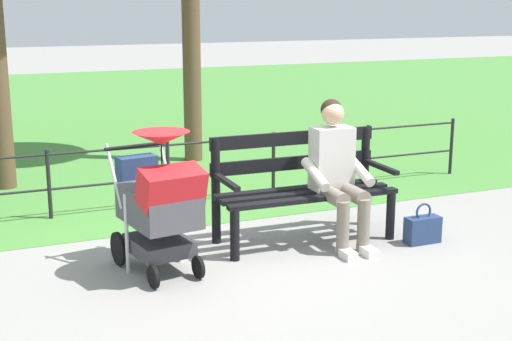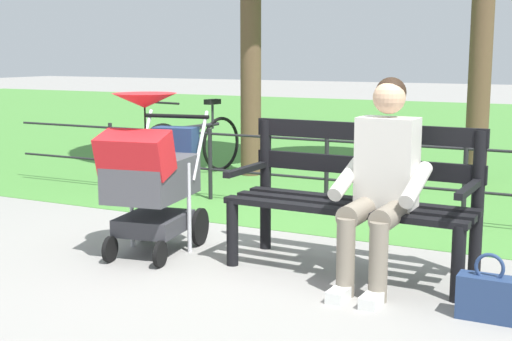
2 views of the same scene
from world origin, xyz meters
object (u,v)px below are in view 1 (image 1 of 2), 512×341
object	(u,v)px
park_bench	(301,182)
handbag	(423,229)
person_on_bench	(337,169)
stroller	(159,200)

from	to	relation	value
park_bench	handbag	bearing A→B (deg)	150.30
person_on_bench	stroller	xyz separation A→B (m)	(1.64, 0.10, -0.08)
person_on_bench	stroller	distance (m)	1.64
park_bench	person_on_bench	xyz separation A→B (m)	(-0.24, 0.22, 0.15)
park_bench	handbag	distance (m)	1.16
stroller	handbag	distance (m)	2.40
person_on_bench	handbag	xyz separation A→B (m)	(-0.71, 0.32, -0.55)
park_bench	handbag	size ratio (longest dim) A/B	4.36
handbag	person_on_bench	bearing A→B (deg)	-24.19
person_on_bench	handbag	bearing A→B (deg)	155.81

